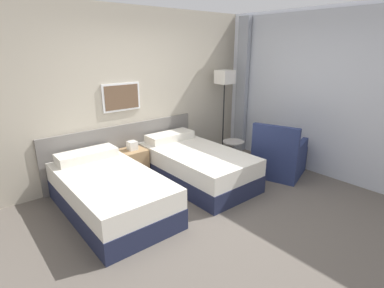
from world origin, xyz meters
The scene contains 9 objects.
ground_plane centered at (0.00, 0.00, 0.00)m, with size 16.00×16.00×0.00m, color #5B544C.
wall_headboard centered at (-0.02, 1.94, 1.30)m, with size 10.00×0.10×2.70m.
wall_window centered at (2.30, -0.19, 1.34)m, with size 0.21×4.41×2.70m.
bed_near_door centered at (-1.05, 0.93, 0.27)m, with size 1.05×1.91×0.66m.
bed_near_window centered at (0.43, 0.93, 0.27)m, with size 1.05×1.91×0.66m.
nightstand centered at (-0.31, 1.64, 0.27)m, with size 0.39×0.39×0.65m.
floor_lamp centered at (1.69, 1.57, 1.45)m, with size 0.29×0.29×1.67m.
side_table centered at (1.31, 0.94, 0.34)m, with size 0.38×0.38×0.50m.
armchair centered at (1.69, 0.23, 0.29)m, with size 1.00×0.96×0.92m.
Camera 1 is at (-2.47, -2.48, 2.09)m, focal length 28.00 mm.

